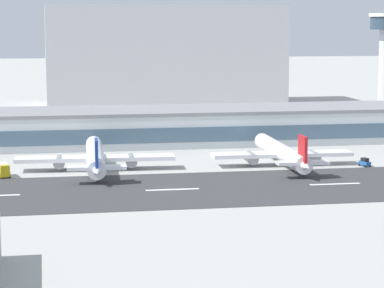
{
  "coord_description": "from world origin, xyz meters",
  "views": [
    {
      "loc": [
        -27.62,
        -185.22,
        37.0
      ],
      "look_at": [
        10.26,
        30.55,
        5.6
      ],
      "focal_mm": 80.09,
      "sensor_mm": 36.0,
      "label": 1
    }
  ],
  "objects_px": {
    "distant_hotel_block": "(166,54)",
    "terminal_building": "(168,126)",
    "airliner_red_tail_gate_1": "(283,153)",
    "service_baggage_tug_1": "(365,162)",
    "airliner_navy_tail_gate_0": "(95,157)",
    "service_box_truck_0": "(3,170)"
  },
  "relations": [
    {
      "from": "airliner_navy_tail_gate_0",
      "to": "service_baggage_tug_1",
      "type": "xyz_separation_m",
      "value": [
        68.82,
        -5.75,
        -2.27
      ]
    },
    {
      "from": "distant_hotel_block",
      "to": "service_box_truck_0",
      "type": "distance_m",
      "value": 196.16
    },
    {
      "from": "terminal_building",
      "to": "service_box_truck_0",
      "type": "relative_size",
      "value": 25.85
    },
    {
      "from": "distant_hotel_block",
      "to": "airliner_red_tail_gate_1",
      "type": "distance_m",
      "value": 180.71
    },
    {
      "from": "terminal_building",
      "to": "distant_hotel_block",
      "type": "xyz_separation_m",
      "value": [
        19.1,
        133.32,
        16.95
      ]
    },
    {
      "from": "terminal_building",
      "to": "airliner_red_tail_gate_1",
      "type": "height_order",
      "value": "terminal_building"
    },
    {
      "from": "terminal_building",
      "to": "airliner_red_tail_gate_1",
      "type": "bearing_deg",
      "value": -63.27
    },
    {
      "from": "terminal_building",
      "to": "service_baggage_tug_1",
      "type": "xyz_separation_m",
      "value": [
        43.95,
        -50.63,
        -4.31
      ]
    },
    {
      "from": "airliner_navy_tail_gate_0",
      "to": "service_baggage_tug_1",
      "type": "bearing_deg",
      "value": -92.24
    },
    {
      "from": "service_box_truck_0",
      "to": "service_baggage_tug_1",
      "type": "distance_m",
      "value": 91.34
    },
    {
      "from": "distant_hotel_block",
      "to": "airliner_navy_tail_gate_0",
      "type": "xyz_separation_m",
      "value": [
        -43.97,
        -178.2,
        -18.99
      ]
    },
    {
      "from": "airliner_navy_tail_gate_0",
      "to": "airliner_red_tail_gate_1",
      "type": "distance_m",
      "value": 48.23
    },
    {
      "from": "distant_hotel_block",
      "to": "terminal_building",
      "type": "bearing_deg",
      "value": -98.15
    },
    {
      "from": "airliner_navy_tail_gate_0",
      "to": "airliner_red_tail_gate_1",
      "type": "relative_size",
      "value": 1.01
    },
    {
      "from": "distant_hotel_block",
      "to": "airliner_red_tail_gate_1",
      "type": "bearing_deg",
      "value": -88.65
    },
    {
      "from": "distant_hotel_block",
      "to": "service_box_truck_0",
      "type": "height_order",
      "value": "distant_hotel_block"
    },
    {
      "from": "airliner_red_tail_gate_1",
      "to": "service_baggage_tug_1",
      "type": "xyz_separation_m",
      "value": [
        20.61,
        -4.29,
        -2.23
      ]
    },
    {
      "from": "airliner_red_tail_gate_1",
      "to": "service_baggage_tug_1",
      "type": "bearing_deg",
      "value": -100.53
    },
    {
      "from": "airliner_navy_tail_gate_0",
      "to": "terminal_building",
      "type": "bearing_deg",
      "value": -26.46
    },
    {
      "from": "terminal_building",
      "to": "distant_hotel_block",
      "type": "relative_size",
      "value": 1.51
    },
    {
      "from": "distant_hotel_block",
      "to": "airliner_red_tail_gate_1",
      "type": "xyz_separation_m",
      "value": [
        4.24,
        -179.65,
        -19.03
      ]
    },
    {
      "from": "distant_hotel_block",
      "to": "airliner_red_tail_gate_1",
      "type": "relative_size",
      "value": 2.23
    }
  ]
}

